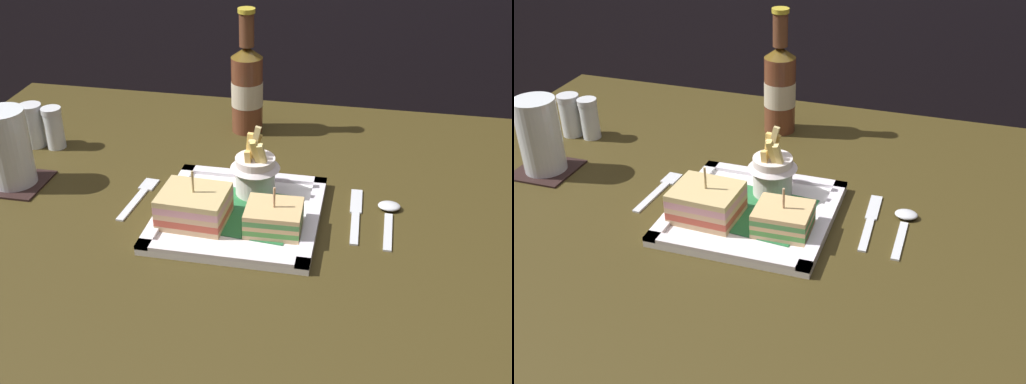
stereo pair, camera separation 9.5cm
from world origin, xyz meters
TOP-DOWN VIEW (x-y plane):
  - dining_table at (0.00, 0.00)m, footprint 1.29×0.88m
  - square_plate at (-0.05, -0.03)m, footprint 0.25×0.25m
  - sandwich_half_left at (-0.11, -0.06)m, footprint 0.10×0.09m
  - sandwich_half_right at (0.01, -0.06)m, footprint 0.08×0.07m
  - fries_cup at (-0.03, 0.03)m, footprint 0.08×0.08m
  - beer_bottle at (-0.10, 0.28)m, footprint 0.06×0.06m
  - drink_coaster at (-0.44, -0.00)m, footprint 0.10×0.10m
  - water_glass at (-0.44, -0.00)m, footprint 0.07×0.07m
  - fork at (-0.22, 0.00)m, footprint 0.03×0.13m
  - knife at (0.13, 0.02)m, footprint 0.02×0.16m
  - spoon at (0.18, 0.02)m, footprint 0.03×0.13m
  - salt_shaker at (-0.47, 0.14)m, footprint 0.04×0.04m
  - pepper_shaker at (-0.43, 0.14)m, footprint 0.04×0.04m

SIDE VIEW (x-z plane):
  - dining_table at x=0.00m, z-range 0.26..1.02m
  - fork at x=-0.22m, z-range 0.75..0.76m
  - knife at x=0.13m, z-range 0.75..0.76m
  - drink_coaster at x=-0.44m, z-range 0.75..0.76m
  - spoon at x=0.18m, z-range 0.75..0.77m
  - square_plate at x=-0.05m, z-range 0.75..0.77m
  - sandwich_half_right at x=0.01m, z-range 0.75..0.82m
  - pepper_shaker at x=-0.43m, z-range 0.75..0.83m
  - sandwich_half_left at x=-0.11m, z-range 0.75..0.83m
  - salt_shaker at x=-0.47m, z-range 0.75..0.83m
  - fries_cup at x=-0.03m, z-range 0.75..0.87m
  - water_glass at x=-0.44m, z-range 0.75..0.88m
  - beer_bottle at x=-0.10m, z-range 0.73..0.96m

